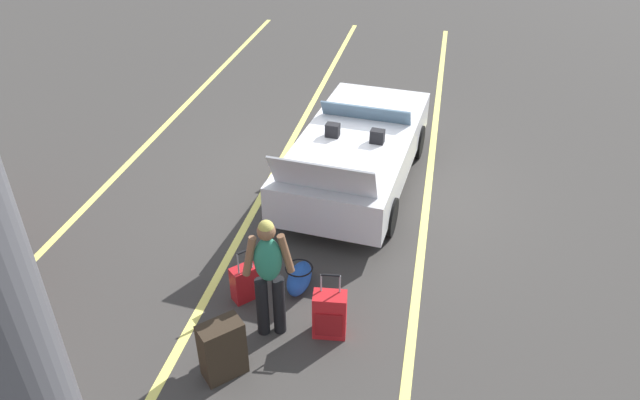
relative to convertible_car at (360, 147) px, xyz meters
The scene contains 10 objects.
ground_plane 0.62m from the convertible_car, behind, with size 80.00×80.00×0.00m, color #383533.
lot_line_near 1.36m from the convertible_car, 99.24° to the right, with size 18.00×0.12×0.01m, color #EAE066.
lot_line_mid 1.61m from the convertible_car, 97.57° to the left, with size 18.00×0.12×0.01m, color #EAE066.
lot_line_far 4.23m from the convertible_car, 92.70° to the left, with size 18.00×0.12×0.01m, color #EAE066.
convertible_car is the anchor object (origin of this frame).
suitcase_large_black 4.67m from the convertible_car, 169.85° to the left, with size 0.54×0.54×0.74m.
suitcase_medium_bright 3.77m from the convertible_car, behind, with size 0.30×0.42×0.88m.
suitcase_small_carryon 3.51m from the convertible_car, 163.84° to the left, with size 0.38×0.38×0.82m.
duffel_bag 3.06m from the convertible_car, behind, with size 0.65×0.38×0.34m.
traveler_person 3.90m from the convertible_car, behind, with size 0.31×0.60×1.65m.
Camera 1 is at (-8.62, -1.20, 5.32)m, focal length 33.12 mm.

